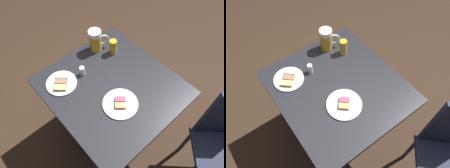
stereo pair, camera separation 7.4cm
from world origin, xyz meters
The scene contains 7 objects.
ground_plane centered at (0.00, 0.00, 0.00)m, with size 6.00×6.00×0.00m, color #382619.
cafe_table centered at (0.00, 0.00, 0.61)m, with size 0.82×0.77×0.77m.
plate_near centered at (0.23, 0.23, 0.78)m, with size 0.20×0.20×0.03m.
plate_far centered at (-0.13, 0.05, 0.77)m, with size 0.22×0.22×0.03m.
beer_mug centered at (0.32, -0.13, 0.85)m, with size 0.09×0.14×0.16m.
beer_glass_small centered at (0.21, -0.20, 0.82)m, with size 0.05×0.05×0.11m, color gold.
salt_shaker centered at (0.20, 0.08, 0.80)m, with size 0.03×0.03×0.07m, color silver.
Camera 1 is at (-0.55, 0.50, 1.87)m, focal length 33.52 mm.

